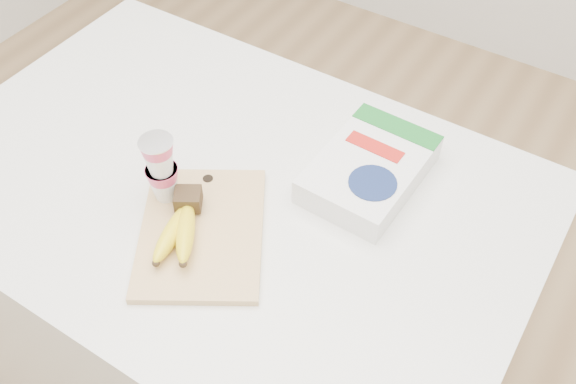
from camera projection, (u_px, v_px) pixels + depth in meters
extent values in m
cube|color=silver|center=(236.00, 306.00, 1.59)|extent=(1.21, 0.81, 0.91)
cube|color=#E5CB7E|center=(202.00, 232.00, 1.16)|extent=(0.34, 0.37, 0.01)
cube|color=#382816|center=(188.00, 199.00, 1.17)|extent=(0.06, 0.06, 0.03)
ellipsoid|color=yellow|center=(173.00, 232.00, 1.13)|extent=(0.07, 0.15, 0.04)
sphere|color=#382816|center=(156.00, 263.00, 1.09)|extent=(0.01, 0.01, 0.01)
ellipsoid|color=yellow|center=(186.00, 231.00, 1.12)|extent=(0.11, 0.14, 0.04)
sphere|color=#382816|center=(183.00, 264.00, 1.08)|extent=(0.01, 0.01, 0.01)
cylinder|color=silver|center=(156.00, 142.00, 1.10)|extent=(0.06, 0.06, 0.00)
cube|color=white|center=(369.00, 170.00, 1.24)|extent=(0.19, 0.27, 0.06)
cube|color=#186C25|center=(397.00, 126.00, 1.27)|extent=(0.18, 0.05, 0.00)
cylinder|color=#15244F|center=(373.00, 183.00, 1.17)|extent=(0.09, 0.09, 0.00)
cube|color=red|center=(375.00, 147.00, 1.24)|extent=(0.11, 0.04, 0.00)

